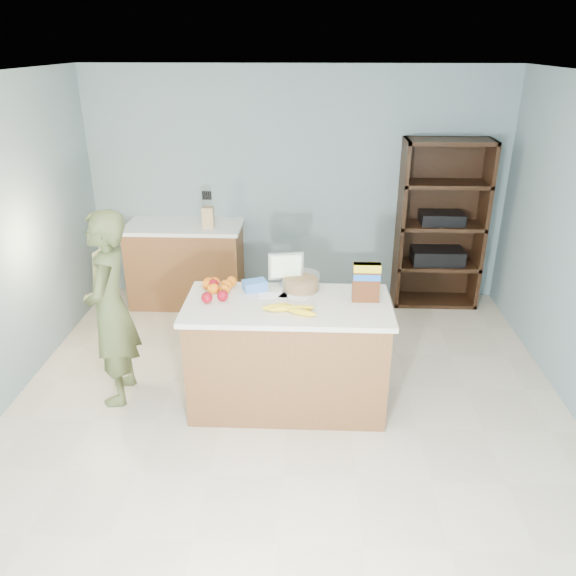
{
  "coord_description": "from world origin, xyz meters",
  "views": [
    {
      "loc": [
        0.16,
        -3.51,
        2.71
      ],
      "look_at": [
        0.0,
        0.35,
        1.0
      ],
      "focal_mm": 35.0,
      "sensor_mm": 36.0,
      "label": 1
    }
  ],
  "objects_px": {
    "counter_peninsula": "(288,358)",
    "cereal_box": "(366,280)",
    "tv": "(286,267)",
    "shelving_unit": "(439,227)",
    "person": "(110,309)"
  },
  "relations": [
    {
      "from": "counter_peninsula",
      "to": "tv",
      "type": "distance_m",
      "value": 0.72
    },
    {
      "from": "counter_peninsula",
      "to": "cereal_box",
      "type": "xyz_separation_m",
      "value": [
        0.59,
        0.06,
        0.66
      ]
    },
    {
      "from": "counter_peninsula",
      "to": "person",
      "type": "distance_m",
      "value": 1.44
    },
    {
      "from": "shelving_unit",
      "to": "tv",
      "type": "height_order",
      "value": "shelving_unit"
    },
    {
      "from": "tv",
      "to": "shelving_unit",
      "type": "bearing_deg",
      "value": 47.55
    },
    {
      "from": "person",
      "to": "tv",
      "type": "bearing_deg",
      "value": 96.27
    },
    {
      "from": "counter_peninsula",
      "to": "person",
      "type": "relative_size",
      "value": 0.98
    },
    {
      "from": "shelving_unit",
      "to": "person",
      "type": "bearing_deg",
      "value": -145.73
    },
    {
      "from": "cereal_box",
      "to": "tv",
      "type": "bearing_deg",
      "value": 156.84
    },
    {
      "from": "counter_peninsula",
      "to": "cereal_box",
      "type": "bearing_deg",
      "value": 5.76
    },
    {
      "from": "shelving_unit",
      "to": "cereal_box",
      "type": "xyz_separation_m",
      "value": [
        -0.96,
        -1.99,
        0.21
      ]
    },
    {
      "from": "person",
      "to": "tv",
      "type": "height_order",
      "value": "person"
    },
    {
      "from": "counter_peninsula",
      "to": "tv",
      "type": "relative_size",
      "value": 5.53
    },
    {
      "from": "person",
      "to": "cereal_box",
      "type": "relative_size",
      "value": 5.24
    },
    {
      "from": "shelving_unit",
      "to": "cereal_box",
      "type": "height_order",
      "value": "shelving_unit"
    }
  ]
}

